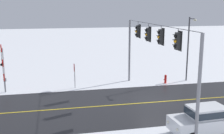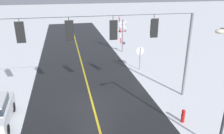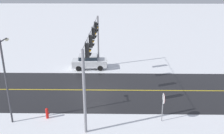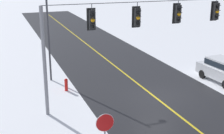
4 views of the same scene
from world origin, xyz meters
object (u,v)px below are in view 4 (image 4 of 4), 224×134
(streetlamp_near, at_px, (51,29))
(fire_hydrant, at_px, (66,84))
(parked_car_white, at_px, (223,69))
(stop_sign, at_px, (105,128))

(streetlamp_near, distance_m, fire_hydrant, 4.31)
(parked_car_white, height_order, fire_hydrant, parked_car_white)
(stop_sign, bearing_deg, streetlamp_near, 90.56)
(stop_sign, xyz_separation_m, parked_car_white, (11.54, 6.81, -0.76))
(stop_sign, bearing_deg, parked_car_white, 30.55)
(parked_car_white, height_order, streetlamp_near, streetlamp_near)
(stop_sign, xyz_separation_m, fire_hydrant, (0.29, 9.00, -1.25))
(stop_sign, relative_size, streetlamp_near, 0.36)
(parked_car_white, xyz_separation_m, fire_hydrant, (-11.25, 2.19, -0.49))
(stop_sign, height_order, fire_hydrant, stop_sign)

